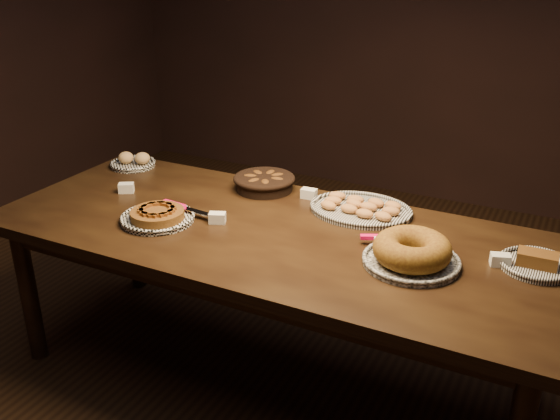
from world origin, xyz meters
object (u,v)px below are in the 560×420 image
at_px(apple_tart_plate, 158,216).
at_px(buffet_table, 272,245).
at_px(madeleine_platter, 361,208).
at_px(bundt_cake_plate, 412,253).

bearing_deg(apple_tart_plate, buffet_table, -5.00).
bearing_deg(madeleine_platter, apple_tart_plate, -129.95).
xyz_separation_m(apple_tart_plate, bundt_cake_plate, (1.07, 0.11, 0.03)).
relative_size(buffet_table, apple_tart_plate, 6.64).
height_order(apple_tart_plate, madeleine_platter, apple_tart_plate).
bearing_deg(buffet_table, apple_tart_plate, -162.72).
height_order(buffet_table, apple_tart_plate, apple_tart_plate).
xyz_separation_m(apple_tart_plate, madeleine_platter, (0.74, 0.48, -0.00)).
xyz_separation_m(madeleine_platter, bundt_cake_plate, (0.33, -0.37, 0.03)).
height_order(buffet_table, bundt_cake_plate, bundt_cake_plate).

